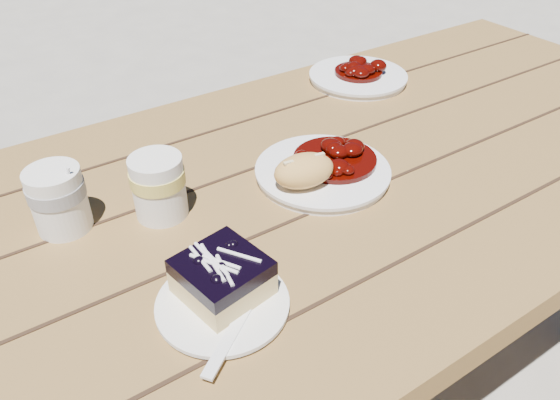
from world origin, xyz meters
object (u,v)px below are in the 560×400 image
dessert_plate (223,305)px  second_cup (159,187)px  picnic_table (277,263)px  bread_roll (304,171)px  second_plate (358,77)px  coffee_cup (59,200)px  main_plate (322,172)px  blueberry_cake (222,276)px

dessert_plate → second_cup: bearing=85.5°
picnic_table → bread_roll: bearing=-37.7°
second_plate → second_cup: size_ratio=2.18×
picnic_table → coffee_cup: (-0.32, 0.10, 0.21)m
main_plate → bread_roll: (-0.05, -0.02, 0.03)m
main_plate → picnic_table: bearing=175.5°
picnic_table → blueberry_cake: bearing=-139.5°
coffee_cup → second_cup: 0.15m
main_plate → dessert_plate: (-0.29, -0.17, -0.00)m
coffee_cup → second_plate: bearing=12.9°
bread_roll → dessert_plate: size_ratio=0.62×
coffee_cup → picnic_table: bearing=-17.5°
main_plate → coffee_cup: size_ratio=2.25×
picnic_table → main_plate: size_ratio=8.84×
bread_roll → second_plate: bread_roll is taller
picnic_table → second_cup: second_cup is taller
blueberry_cake → coffee_cup: coffee_cup is taller
bread_roll → blueberry_cake: size_ratio=0.89×
main_plate → blueberry_cake: (-0.28, -0.16, 0.03)m
coffee_cup → second_cup: same height
main_plate → second_plate: 0.41m
main_plate → second_cup: size_ratio=2.25×
blueberry_cake → dessert_plate: bearing=-133.6°
picnic_table → main_plate: (0.09, -0.01, 0.17)m
dessert_plate → blueberry_cake: bearing=56.3°
bread_roll → second_cup: second_cup is taller
bread_roll → second_cup: size_ratio=1.02×
main_plate → second_plate: same height
bread_roll → dessert_plate: bearing=-147.4°
bread_roll → coffee_cup: size_ratio=1.02×
blueberry_cake → second_cup: bearing=77.9°
main_plate → bread_roll: bearing=-160.0°
blueberry_cake → second_plate: bearing=25.9°
coffee_cup → dessert_plate: bearing=-67.0°
main_plate → dessert_plate: 0.34m
main_plate → bread_roll: 0.07m
main_plate → blueberry_cake: blueberry_cake is taller
main_plate → dessert_plate: bearing=-149.6°
bread_roll → second_plate: bearing=38.6°
coffee_cup → second_plate: 0.74m
blueberry_cake → coffee_cup: size_ratio=1.15×
bread_roll → coffee_cup: bearing=160.1°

